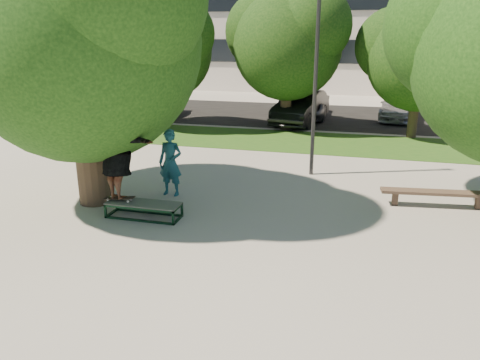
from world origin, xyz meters
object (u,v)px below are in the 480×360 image
(tree_left, at_px, (78,26))
(car_grey, at_px, (300,103))
(grind_box, at_px, (144,210))
(bench, at_px, (437,194))
(car_silver_a, at_px, (159,103))
(lamppost, at_px, (316,72))
(car_dark, at_px, (301,107))
(bystander, at_px, (170,163))
(car_silver_b, at_px, (399,107))

(tree_left, relative_size, car_grey, 1.38)
(grind_box, relative_size, bench, 0.64)
(bench, distance_m, car_silver_a, 16.34)
(lamppost, bearing_deg, car_silver_a, 136.64)
(grind_box, xyz_separation_m, car_dark, (2.00, 13.16, 0.60))
(grind_box, bearing_deg, car_dark, 81.36)
(lamppost, distance_m, car_silver_a, 12.62)
(grind_box, bearing_deg, lamppost, 53.10)
(bystander, bearing_deg, car_silver_a, 118.59)
(lamppost, distance_m, car_grey, 10.77)
(bench, relative_size, car_silver_a, 0.67)
(car_silver_a, bearing_deg, grind_box, -73.42)
(bystander, relative_size, car_dark, 0.38)
(lamppost, height_order, car_grey, lamppost)
(bystander, relative_size, car_grey, 0.35)
(car_silver_a, height_order, car_grey, car_grey)
(tree_left, height_order, car_silver_a, tree_left)
(grind_box, distance_m, car_silver_a, 14.27)
(car_silver_a, bearing_deg, lamppost, -49.47)
(tree_left, xyz_separation_m, grind_box, (1.79, -0.76, -4.23))
(car_silver_b, bearing_deg, car_silver_a, -163.39)
(car_grey, bearing_deg, car_dark, -88.26)
(grind_box, bearing_deg, bench, 20.32)
(bystander, relative_size, bench, 0.65)
(tree_left, height_order, bystander, tree_left)
(bench, bearing_deg, car_silver_a, 132.87)
(lamppost, height_order, bench, lamppost)
(grind_box, height_order, car_silver_b, car_silver_b)
(bystander, height_order, car_silver_a, bystander)
(car_grey, xyz_separation_m, car_silver_b, (4.98, 0.71, -0.08))
(tree_left, distance_m, bench, 9.79)
(grind_box, bearing_deg, tree_left, 157.12)
(tree_left, xyz_separation_m, lamppost, (5.29, 3.91, -1.27))
(tree_left, xyz_separation_m, car_silver_a, (-3.71, 12.41, -3.71))
(car_silver_a, bearing_deg, car_silver_b, 5.66)
(bench, relative_size, car_dark, 0.58)
(lamppost, relative_size, bench, 2.17)
(tree_left, relative_size, car_silver_a, 1.70)
(tree_left, height_order, car_dark, tree_left)
(lamppost, bearing_deg, grind_box, -126.90)
(lamppost, distance_m, bystander, 5.09)
(lamppost, relative_size, car_silver_a, 1.46)
(lamppost, bearing_deg, car_grey, 99.79)
(lamppost, xyz_separation_m, car_silver_a, (-9.00, 8.50, -2.44))
(bench, height_order, car_grey, car_grey)
(bench, bearing_deg, lamppost, 141.92)
(tree_left, xyz_separation_m, car_grey, (3.51, 14.24, -3.71))
(bystander, xyz_separation_m, car_silver_b, (6.69, 13.98, -0.27))
(lamppost, relative_size, grind_box, 3.39)
(car_dark, xyz_separation_m, car_silver_b, (4.69, 2.54, -0.15))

